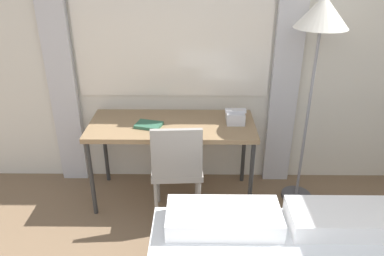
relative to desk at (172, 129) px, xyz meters
The scene contains 6 objects.
wall_back_with_window 0.80m from the desk, 60.38° to the left, with size 5.21×0.13×2.70m.
desk is the anchor object (origin of this frame).
desk_chair 0.36m from the desk, 80.27° to the right, with size 0.42×0.42×0.89m.
standing_lamp 1.42m from the desk, ahead, with size 0.40×0.40×1.76m.
telephone 0.54m from the desk, ahead, with size 0.17×0.17×0.12m.
book 0.21m from the desk, 162.86° to the right, with size 0.24×0.20×0.02m.
Camera 1 is at (-0.05, -0.21, 2.05)m, focal length 35.00 mm.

